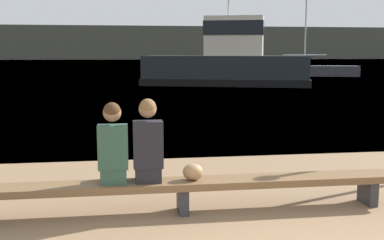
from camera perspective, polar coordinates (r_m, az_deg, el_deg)
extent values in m
plane|color=#386084|center=(129.15, -7.91, 7.14)|extent=(240.00, 240.00, 0.00)
cube|color=#4C4C42|center=(131.77, -7.96, 9.03)|extent=(600.00, 12.00, 8.63)
cube|color=brown|center=(6.24, -1.12, -7.59)|extent=(5.71, 0.43, 0.09)
cube|color=#2D2D33|center=(7.07, 20.10, -7.98)|extent=(0.12, 0.37, 0.33)
cube|color=#2D2D33|center=(6.30, -1.11, -9.46)|extent=(0.12, 0.37, 0.33)
cube|color=#2D4C3D|center=(6.22, -9.27, -6.39)|extent=(0.32, 0.37, 0.19)
cube|color=#2D4C3D|center=(6.05, -9.36, -3.17)|extent=(0.37, 0.22, 0.55)
sphere|color=#846047|center=(5.98, -9.45, 0.86)|extent=(0.22, 0.22, 0.22)
sphere|color=#472D19|center=(5.96, -9.46, 1.11)|extent=(0.21, 0.21, 0.21)
cube|color=black|center=(6.22, -5.23, -6.30)|extent=(0.32, 0.37, 0.19)
cube|color=black|center=(6.05, -5.23, -2.90)|extent=(0.37, 0.22, 0.59)
sphere|color=#846047|center=(5.99, -5.28, 1.31)|extent=(0.22, 0.22, 0.22)
sphere|color=brown|center=(5.97, -5.28, 1.56)|extent=(0.21, 0.21, 0.21)
ellipsoid|color=#9E754C|center=(6.21, 0.11, -6.17)|extent=(0.26, 0.23, 0.22)
cube|color=black|center=(29.82, 4.01, 5.87)|extent=(10.42, 6.10, 1.80)
cube|color=black|center=(29.85, 3.99, 4.55)|extent=(10.65, 6.29, 0.43)
cube|color=beige|center=(29.76, 5.02, 9.87)|extent=(3.89, 2.87, 2.37)
cube|color=black|center=(29.78, 5.03, 10.78)|extent=(3.98, 2.95, 0.85)
cube|color=#333338|center=(42.11, 13.70, 5.68)|extent=(8.22, 3.89, 0.87)
cylinder|color=#B7B7BC|center=(42.09, 13.33, 10.98)|extent=(0.12, 0.12, 6.90)
cylinder|color=#B7B7BC|center=(42.03, 13.22, 7.52)|extent=(3.50, 1.03, 0.08)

